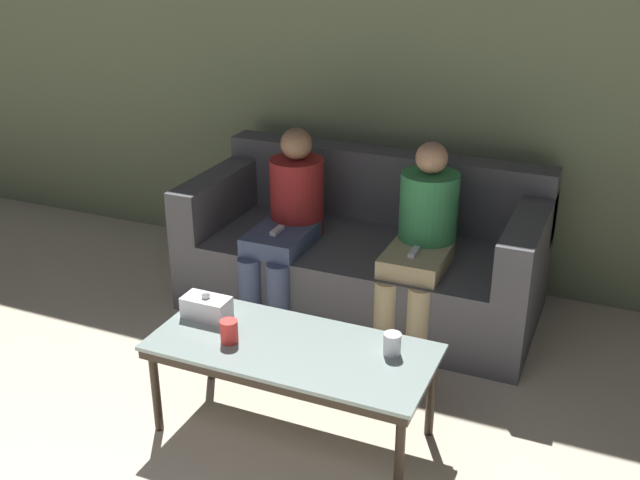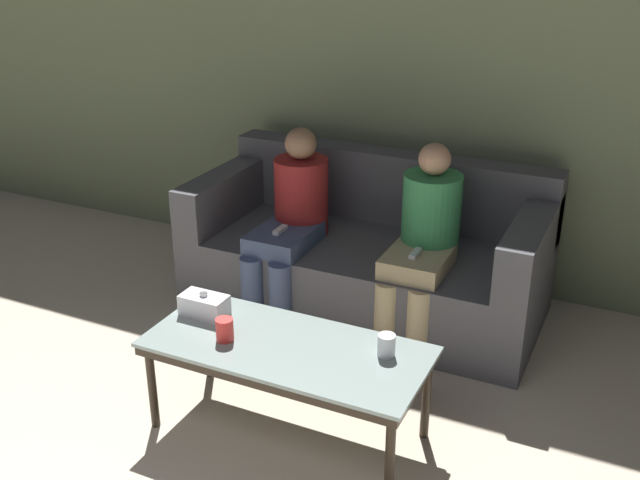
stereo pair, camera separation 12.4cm
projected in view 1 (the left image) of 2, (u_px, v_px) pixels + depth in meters
name	position (u px, v px, depth m)	size (l,w,h in m)	color
wall_back	(401.00, 73.00, 4.54)	(12.00, 0.06, 2.60)	#707F5B
couch	(366.00, 254.00, 4.47)	(2.04, 0.97, 0.87)	#515156
coffee_table	(292.00, 354.00, 3.27)	(1.25, 0.56, 0.46)	#8C9E99
cup_near_left	(392.00, 344.00, 3.17)	(0.08, 0.08, 0.10)	silver
cup_near_right	(229.00, 331.00, 3.26)	(0.08, 0.08, 0.10)	red
tissue_box	(207.00, 307.00, 3.47)	(0.22, 0.12, 0.13)	white
seated_person_left_end	(288.00, 218.00, 4.31)	(0.32, 0.67, 1.08)	#47567A
seated_person_mid_left	(422.00, 237.00, 4.04)	(0.32, 0.63, 1.08)	tan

